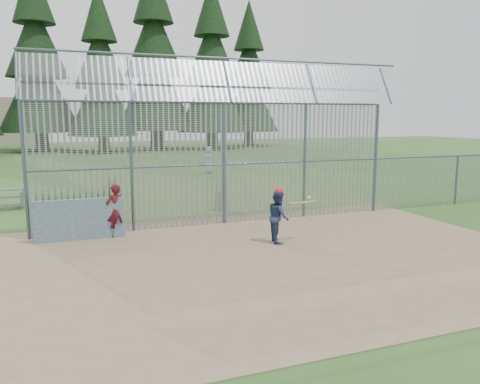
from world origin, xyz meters
name	(u,v)px	position (x,y,z in m)	size (l,w,h in m)	color
ground	(266,251)	(0.00, 0.00, 0.00)	(120.00, 120.00, 0.00)	#2D511E
dirt_infield	(274,256)	(0.00, -0.50, 0.01)	(14.00, 10.00, 0.02)	#756047
dugout_wall	(80,220)	(-4.60, 2.90, 0.62)	(2.50, 0.12, 1.20)	#38566B
batter	(278,217)	(0.66, 0.68, 0.75)	(0.71, 0.56, 1.47)	navy
onlooker	(115,211)	(-3.59, 2.93, 0.81)	(0.57, 0.38, 1.57)	maroon
bg_kid_standing	(209,160)	(3.68, 17.33, 0.86)	(0.84, 0.55, 1.72)	gray
batting_gear	(285,195)	(0.86, 0.64, 1.38)	(1.24, 0.33, 0.49)	red
trash_can	(221,201)	(0.61, 5.64, 0.38)	(0.56, 0.56, 0.82)	#93969B
backstop_fence	(275,152)	(1.81, 3.43, 2.36)	(20.09, 0.81, 5.30)	#47566B
conifer_row	(126,48)	(1.93, 41.51, 10.83)	(38.48, 12.26, 20.20)	#332319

